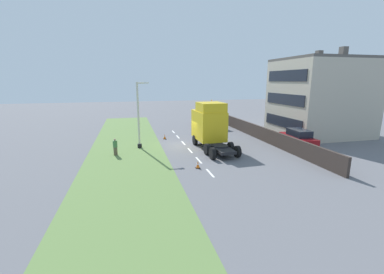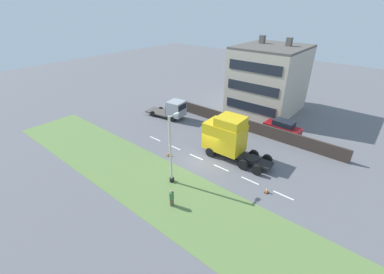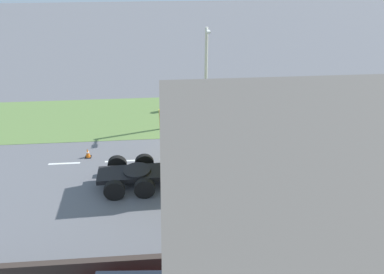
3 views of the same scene
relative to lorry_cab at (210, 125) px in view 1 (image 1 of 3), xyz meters
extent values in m
plane|color=slate|center=(-2.26, 1.37, -2.30)|extent=(120.00, 120.00, 0.00)
cube|color=#607F42|center=(-8.26, 1.37, -2.29)|extent=(7.00, 44.00, 0.01)
cube|color=white|center=(-2.26, -7.33, -2.30)|extent=(0.16, 1.80, 0.00)
cube|color=white|center=(-2.26, -4.13, -2.30)|extent=(0.16, 1.80, 0.00)
cube|color=white|center=(-2.26, -0.93, -2.30)|extent=(0.16, 1.80, 0.00)
cube|color=white|center=(-2.26, 2.27, -2.30)|extent=(0.16, 1.80, 0.00)
cube|color=white|center=(-2.26, 5.47, -2.30)|extent=(0.16, 1.80, 0.00)
cube|color=white|center=(-2.26, 8.67, -2.30)|extent=(0.16, 1.80, 0.00)
cube|color=#382D28|center=(6.74, 1.37, -1.54)|extent=(0.25, 24.00, 1.52)
cube|color=#B7AD99|center=(15.12, 2.80, 2.20)|extent=(9.87, 8.72, 9.01)
cube|color=#1E232D|center=(10.14, 2.80, -0.50)|extent=(0.08, 7.41, 1.26)
cube|color=#1E232D|center=(10.14, 2.80, 2.20)|extent=(0.08, 7.41, 1.26)
cube|color=#1E232D|center=(10.14, 2.80, 4.91)|extent=(0.08, 7.41, 1.26)
cube|color=#56514C|center=(15.12, 2.80, 6.86)|extent=(9.87, 8.72, 0.30)
cube|color=#56514C|center=(16.10, 4.97, 7.56)|extent=(0.70, 0.70, 1.10)
cube|color=#56514C|center=(16.10, 1.05, 7.56)|extent=(0.70, 0.70, 1.10)
cube|color=black|center=(0.05, -1.36, -1.63)|extent=(1.65, 7.40, 0.24)
cube|color=gold|center=(-0.01, 0.30, -0.08)|extent=(2.69, 4.13, 2.87)
cube|color=black|center=(-0.08, 2.35, -0.71)|extent=(2.17, 0.13, 1.61)
cube|color=black|center=(-0.08, 2.35, 0.56)|extent=(2.30, 0.14, 0.92)
cube|color=gold|center=(0.01, -0.31, 1.81)|extent=(2.51, 2.71, 0.90)
sphere|color=orange|center=(0.65, 1.54, 2.33)|extent=(0.14, 0.14, 0.14)
cylinder|color=black|center=(0.10, -3.01, -1.45)|extent=(1.45, 1.45, 0.12)
cylinder|color=black|center=(-1.22, 1.18, -1.78)|extent=(0.35, 1.05, 1.04)
cylinder|color=black|center=(1.14, 1.26, -1.78)|extent=(0.35, 1.05, 1.04)
cylinder|color=black|center=(-1.09, -2.68, -1.78)|extent=(0.35, 1.05, 1.04)
cylinder|color=black|center=(1.27, -2.60, -1.78)|extent=(0.35, 1.05, 1.04)
cylinder|color=black|center=(-1.04, -4.15, -1.78)|extent=(0.35, 1.05, 1.04)
cylinder|color=black|center=(1.31, -4.07, -1.78)|extent=(0.35, 1.05, 1.04)
cube|color=#999EA3|center=(3.64, 10.58, -0.69)|extent=(2.37, 2.32, 2.06)
cube|color=black|center=(3.79, 9.55, -0.28)|extent=(1.84, 0.30, 0.74)
cube|color=#4C4742|center=(3.22, 13.47, -1.81)|extent=(2.62, 4.05, 0.18)
cube|color=#4C4742|center=(3.48, 11.64, -1.00)|extent=(2.10, 0.40, 1.44)
cylinder|color=black|center=(4.60, 10.72, -1.90)|extent=(0.35, 0.83, 0.80)
cylinder|color=black|center=(2.68, 10.44, -1.90)|extent=(0.35, 0.83, 0.80)
cylinder|color=black|center=(4.10, 14.18, -1.90)|extent=(0.35, 0.83, 0.80)
cylinder|color=black|center=(2.18, 13.91, -1.90)|extent=(0.35, 0.83, 0.80)
cube|color=maroon|center=(8.45, -2.65, -1.53)|extent=(2.02, 4.49, 1.00)
cube|color=black|center=(8.44, -2.76, -0.69)|extent=(1.63, 2.51, 0.67)
cylinder|color=black|center=(7.73, -1.17, -1.98)|extent=(0.24, 0.65, 0.64)
cylinder|color=black|center=(9.36, -1.28, -1.98)|extent=(0.24, 0.65, 0.64)
cylinder|color=black|center=(7.54, -4.01, -1.98)|extent=(0.24, 0.65, 0.64)
cylinder|color=black|center=(9.17, -4.12, -1.98)|extent=(0.24, 0.65, 0.64)
cylinder|color=black|center=(-6.98, 1.35, -2.10)|extent=(0.43, 0.43, 0.40)
cylinder|color=beige|center=(-6.98, 1.35, 0.98)|extent=(0.20, 0.20, 6.55)
cylinder|color=beige|center=(-6.53, 1.35, 4.15)|extent=(0.90, 0.14, 0.14)
cube|color=silver|center=(-6.08, 1.35, 4.15)|extent=(0.44, 0.20, 0.16)
cylinder|color=brown|center=(-9.23, -0.80, -1.92)|extent=(0.34, 0.34, 0.75)
cylinder|color=#3F723F|center=(-9.23, -0.80, -1.25)|extent=(0.39, 0.39, 0.60)
sphere|color=tan|center=(-9.23, -0.80, -0.85)|extent=(0.20, 0.20, 0.20)
cube|color=black|center=(-3.97, 4.68, -2.28)|extent=(0.36, 0.36, 0.03)
cone|color=orange|center=(-3.97, 4.68, -1.99)|extent=(0.28, 0.28, 0.55)
cylinder|color=white|center=(-3.97, 4.68, -1.97)|extent=(0.17, 0.17, 0.07)
cube|color=black|center=(-2.86, -6.07, -2.28)|extent=(0.36, 0.36, 0.03)
cone|color=orange|center=(-2.86, -6.07, -1.99)|extent=(0.28, 0.28, 0.55)
cylinder|color=white|center=(-2.86, -6.07, -1.97)|extent=(0.17, 0.17, 0.07)
camera|label=1|loc=(-7.83, -24.39, 4.38)|focal=24.00mm
camera|label=2|loc=(-20.38, -12.19, 12.45)|focal=24.00mm
camera|label=3|loc=(16.48, -1.50, 9.25)|focal=35.00mm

